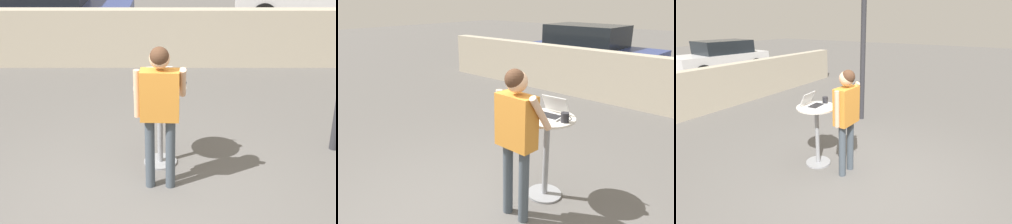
# 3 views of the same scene
# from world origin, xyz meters

# --- Properties ---
(ground_plane) EXTENTS (50.00, 50.00, 0.00)m
(ground_plane) POSITION_xyz_m (0.00, 0.00, 0.00)
(ground_plane) COLOR #5B5956
(pavement_kerb) EXTENTS (12.43, 0.35, 1.17)m
(pavement_kerb) POSITION_xyz_m (0.00, 5.16, 0.59)
(pavement_kerb) COLOR #B2A893
(pavement_kerb) RESTS_ON ground_plane
(cafe_table) EXTENTS (0.64, 0.64, 1.02)m
(cafe_table) POSITION_xyz_m (0.16, 1.01, 0.66)
(cafe_table) COLOR gray
(cafe_table) RESTS_ON ground_plane
(laptop) EXTENTS (0.34, 0.33, 0.22)m
(laptop) POSITION_xyz_m (0.16, 1.08, 1.08)
(laptop) COLOR silver
(laptop) RESTS_ON cafe_table
(coffee_mug) EXTENTS (0.13, 0.09, 0.11)m
(coffee_mug) POSITION_xyz_m (0.40, 1.00, 1.08)
(coffee_mug) COLOR #232328
(coffee_mug) RESTS_ON cafe_table
(standing_person) EXTENTS (0.57, 0.36, 1.67)m
(standing_person) POSITION_xyz_m (0.17, 0.45, 1.07)
(standing_person) COLOR #424C56
(standing_person) RESTS_ON ground_plane
(parked_car_near_street) EXTENTS (4.10, 1.83, 1.55)m
(parked_car_near_street) POSITION_xyz_m (-2.73, 7.25, 0.78)
(parked_car_near_street) COLOR navy
(parked_car_near_street) RESTS_ON ground_plane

